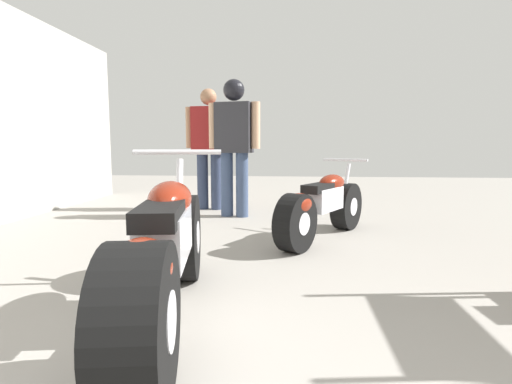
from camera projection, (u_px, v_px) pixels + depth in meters
The scene contains 5 objects.
ground_plane at pixel (267, 250), 3.69m from camera, with size 17.26×17.26×0.00m, color gray.
motorcycle_maroon_cruiser at pixel (165, 255), 2.14m from camera, with size 0.67×2.01×0.93m.
motorcycle_black_naked at pixel (322, 207), 4.07m from camera, with size 1.01×1.60×0.81m.
mechanic_in_blue at pixel (209, 142), 5.94m from camera, with size 0.72×0.31×1.78m.
mechanic_with_helmet at pixel (234, 135), 5.31m from camera, with size 0.72×0.34×1.82m.
Camera 1 is at (0.21, -0.00, 0.97)m, focal length 28.17 mm.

